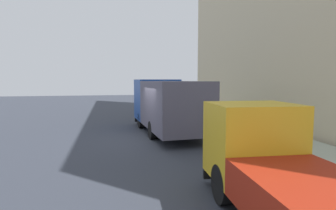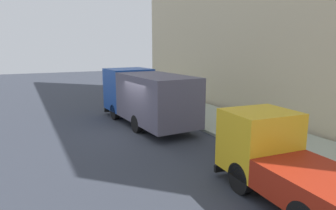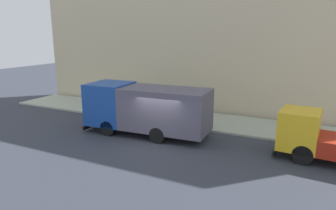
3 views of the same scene
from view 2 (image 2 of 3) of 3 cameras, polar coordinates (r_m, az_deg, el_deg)
name	(u,v)px [view 2 (image 2 of 3)]	position (r m, az deg, el deg)	size (l,w,h in m)	color
ground	(139,133)	(14.88, -5.61, -5.35)	(80.00, 80.00, 0.00)	#323641
sidewalk	(221,121)	(17.23, 10.20, -2.98)	(4.06, 30.00, 0.13)	#A5AF9C
building_facade	(261,21)	(18.43, 17.36, 15.14)	(0.50, 30.00, 11.32)	beige
large_utility_truck	(146,95)	(16.15, -4.28, 1.87)	(2.90, 7.55, 2.91)	#19439D
small_flatbed_truck	(289,165)	(8.75, 22.32, -10.59)	(2.40, 5.65, 2.31)	gold
pedestrian_walking	(176,97)	(19.12, 1.55, 1.53)	(0.48, 0.48, 1.70)	#403152
pedestrian_standing	(171,92)	(21.40, 0.67, 2.47)	(0.46, 0.46, 1.63)	black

